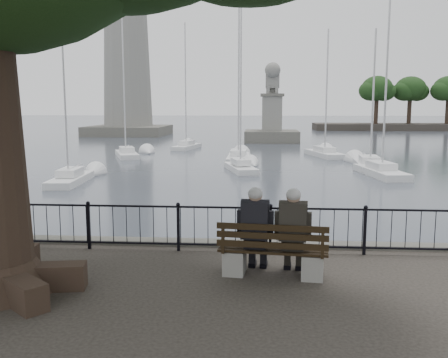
# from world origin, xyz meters

# --- Properties ---
(harbor) EXTENTS (260.00, 260.00, 1.20)m
(harbor) POSITION_xyz_m (0.00, 3.00, -0.50)
(harbor) COLOR #53524D
(harbor) RESTS_ON ground
(railing) EXTENTS (22.06, 0.06, 1.00)m
(railing) POSITION_xyz_m (0.00, 2.50, 0.56)
(railing) COLOR black
(railing) RESTS_ON ground
(bench) EXTENTS (2.06, 0.81, 1.06)m
(bench) POSITION_xyz_m (1.02, 0.97, 0.37)
(bench) COLOR slate
(bench) RESTS_ON ground
(person_left) EXTENTS (0.52, 0.87, 1.68)m
(person_left) POSITION_xyz_m (0.70, 1.12, 0.77)
(person_left) COLOR black
(person_left) RESTS_ON ground
(person_right) EXTENTS (0.52, 0.87, 1.68)m
(person_right) POSITION_xyz_m (1.39, 1.04, 0.77)
(person_right) COLOR black
(person_right) RESTS_ON ground
(lighthouse) EXTENTS (10.78, 10.78, 32.74)m
(lighthouse) POSITION_xyz_m (-18.00, 62.00, 12.88)
(lighthouse) COLOR #53524D
(lighthouse) RESTS_ON ground
(lion_monument) EXTENTS (6.14, 6.14, 9.03)m
(lion_monument) POSITION_xyz_m (2.00, 49.93, 1.27)
(lion_monument) COLOR #53524D
(lion_monument) RESTS_ON ground
(sailboat_a) EXTENTS (1.77, 5.00, 9.76)m
(sailboat_a) POSITION_xyz_m (-9.48, 17.95, -0.69)
(sailboat_a) COLOR white
(sailboat_a) RESTS_ON ground
(sailboat_b) EXTENTS (2.46, 4.82, 10.76)m
(sailboat_b) POSITION_xyz_m (-0.50, 23.65, -0.66)
(sailboat_b) COLOR white
(sailboat_b) RESTS_ON ground
(sailboat_c) EXTENTS (2.34, 5.70, 11.56)m
(sailboat_c) POSITION_xyz_m (7.95, 22.14, -0.66)
(sailboat_c) COLOR white
(sailboat_c) RESTS_ON ground
(sailboat_d) EXTENTS (2.00, 5.78, 9.22)m
(sailboat_d) POSITION_xyz_m (7.99, 25.59, -0.72)
(sailboat_d) COLOR white
(sailboat_d) RESTS_ON ground
(sailboat_e) EXTENTS (3.23, 5.43, 11.52)m
(sailboat_e) POSITION_xyz_m (-10.15, 31.87, -0.66)
(sailboat_e) COLOR white
(sailboat_e) RESTS_ON ground
(sailboat_f) EXTENTS (1.65, 5.79, 12.48)m
(sailboat_f) POSITION_xyz_m (-0.90, 29.56, -0.65)
(sailboat_f) COLOR white
(sailboat_f) RESTS_ON ground
(sailboat_g) EXTENTS (2.91, 5.77, 10.35)m
(sailboat_g) POSITION_xyz_m (5.99, 33.36, -0.69)
(sailboat_g) COLOR white
(sailboat_g) RESTS_ON ground
(sailboat_h) EXTENTS (2.33, 5.26, 11.98)m
(sailboat_h) POSITION_xyz_m (-6.39, 39.76, -0.64)
(sailboat_h) COLOR white
(sailboat_h) RESTS_ON ground
(far_shore) EXTENTS (30.00, 8.60, 9.18)m
(far_shore) POSITION_xyz_m (25.54, 79.46, 3.00)
(far_shore) COLOR #29241F
(far_shore) RESTS_ON ground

